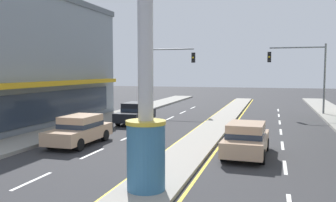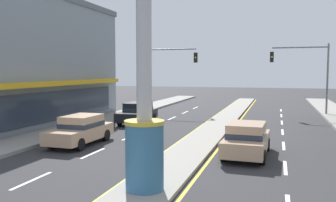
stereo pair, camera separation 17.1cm
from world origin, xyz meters
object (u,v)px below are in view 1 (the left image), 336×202
(district_sign, at_px, (146,67))
(sedan_near_right_lane, at_px, (246,139))
(traffic_light_left_side, at_px, (164,67))
(sedan_far_right_lane, at_px, (136,113))
(traffic_light_right_side, at_px, (303,66))
(sedan_near_left_lane, at_px, (80,130))

(district_sign, height_order, sedan_near_right_lane, district_sign)
(traffic_light_left_side, bearing_deg, sedan_far_right_lane, -88.00)
(sedan_near_right_lane, height_order, sedan_far_right_lane, same)
(sedan_near_right_lane, bearing_deg, traffic_light_left_side, 118.44)
(traffic_light_right_side, height_order, sedan_near_right_lane, traffic_light_right_side)
(district_sign, bearing_deg, traffic_light_left_side, 105.52)
(sedan_near_right_lane, bearing_deg, sedan_far_right_lane, 136.28)
(district_sign, height_order, traffic_light_left_side, district_sign)
(sedan_near_right_lane, distance_m, sedan_far_right_lane, 11.88)
(traffic_light_right_side, xyz_separation_m, sedan_near_left_lane, (-12.18, -16.85, -3.46))
(traffic_light_left_side, height_order, sedan_near_left_lane, traffic_light_left_side)
(traffic_light_right_side, height_order, sedan_far_right_lane, traffic_light_right_side)
(traffic_light_left_side, bearing_deg, traffic_light_right_side, 2.90)
(sedan_near_right_lane, bearing_deg, traffic_light_right_side, 78.10)
(traffic_light_left_side, bearing_deg, sedan_near_right_lane, -61.56)
(sedan_far_right_lane, bearing_deg, district_sign, -67.37)
(traffic_light_left_side, distance_m, sedan_near_left_lane, 16.58)
(sedan_far_right_lane, xyz_separation_m, sedan_near_left_lane, (0.00, -8.04, 0.00))
(traffic_light_right_side, height_order, sedan_near_left_lane, traffic_light_right_side)
(district_sign, height_order, traffic_light_right_side, district_sign)
(district_sign, xyz_separation_m, sedan_near_right_lane, (2.64, 6.05, -3.18))
(traffic_light_left_side, distance_m, sedan_far_right_lane, 8.88)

